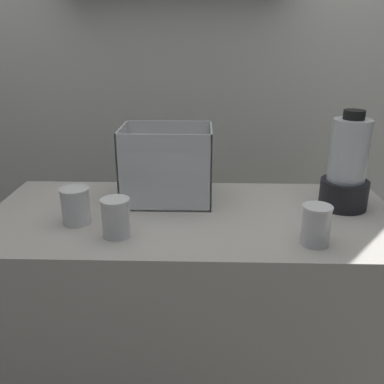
{
  "coord_description": "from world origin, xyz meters",
  "views": [
    {
      "loc": [
        0.04,
        -1.31,
        1.47
      ],
      "look_at": [
        0.0,
        0.0,
        0.98
      ],
      "focal_mm": 39.1,
      "sensor_mm": 36.0,
      "label": 1
    }
  ],
  "objects_px": {
    "blender_pitcher": "(347,169)",
    "juice_cup_pomegranate_middle": "(316,227)",
    "carrot_display_bin": "(168,177)",
    "juice_cup_mango_left": "(116,219)",
    "juice_cup_beet_far_left": "(76,208)"
  },
  "relations": [
    {
      "from": "blender_pitcher",
      "to": "juice_cup_pomegranate_middle",
      "type": "height_order",
      "value": "blender_pitcher"
    },
    {
      "from": "carrot_display_bin",
      "to": "juice_cup_mango_left",
      "type": "distance_m",
      "value": 0.33
    },
    {
      "from": "juice_cup_beet_far_left",
      "to": "carrot_display_bin",
      "type": "bearing_deg",
      "value": 36.98
    },
    {
      "from": "carrot_display_bin",
      "to": "juice_cup_pomegranate_middle",
      "type": "relative_size",
      "value": 2.68
    },
    {
      "from": "juice_cup_mango_left",
      "to": "juice_cup_pomegranate_middle",
      "type": "height_order",
      "value": "same"
    },
    {
      "from": "blender_pitcher",
      "to": "juice_cup_pomegranate_middle",
      "type": "xyz_separation_m",
      "value": [
        -0.17,
        -0.28,
        -0.08
      ]
    },
    {
      "from": "juice_cup_beet_far_left",
      "to": "blender_pitcher",
      "type": "bearing_deg",
      "value": 9.94
    },
    {
      "from": "carrot_display_bin",
      "to": "juice_cup_pomegranate_middle",
      "type": "xyz_separation_m",
      "value": [
        0.45,
        -0.34,
        -0.03
      ]
    },
    {
      "from": "juice_cup_mango_left",
      "to": "juice_cup_pomegranate_middle",
      "type": "bearing_deg",
      "value": -3.6
    },
    {
      "from": "juice_cup_pomegranate_middle",
      "to": "juice_cup_mango_left",
      "type": "bearing_deg",
      "value": 176.4
    },
    {
      "from": "carrot_display_bin",
      "to": "juice_cup_pomegranate_middle",
      "type": "distance_m",
      "value": 0.57
    },
    {
      "from": "blender_pitcher",
      "to": "juice_cup_beet_far_left",
      "type": "distance_m",
      "value": 0.92
    },
    {
      "from": "carrot_display_bin",
      "to": "juice_cup_mango_left",
      "type": "bearing_deg",
      "value": -113.66
    },
    {
      "from": "carrot_display_bin",
      "to": "juice_cup_mango_left",
      "type": "relative_size",
      "value": 2.69
    },
    {
      "from": "carrot_display_bin",
      "to": "juice_cup_beet_far_left",
      "type": "relative_size",
      "value": 2.71
    }
  ]
}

